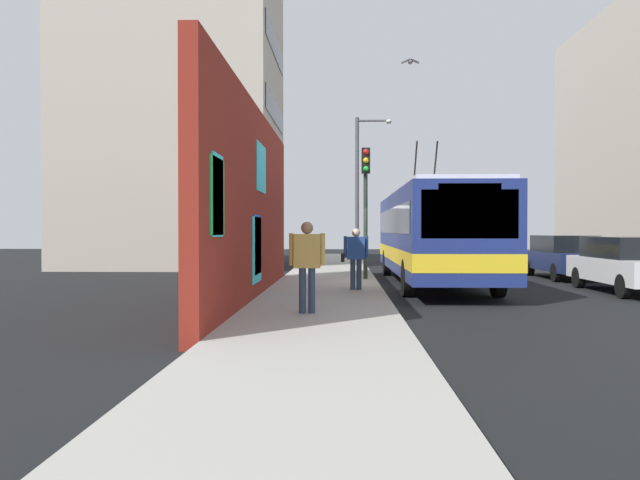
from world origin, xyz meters
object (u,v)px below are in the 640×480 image
object	(u,v)px
pedestrian_near_wall	(307,259)
traffic_light	(366,191)
city_bus	(432,232)
parked_car_navy	(564,256)
pedestrian_at_curb	(356,254)
street_lamp	(361,181)
parked_car_white	(630,263)

from	to	relation	value
pedestrian_near_wall	traffic_light	bearing A→B (deg)	-9.32
city_bus	traffic_light	xyz separation A→B (m)	(0.28, 2.15, 1.36)
city_bus	pedestrian_near_wall	bearing A→B (deg)	157.23
city_bus	parked_car_navy	size ratio (longest dim) A/B	2.66
city_bus	traffic_light	world-z (taller)	city_bus
city_bus	pedestrian_at_curb	distance (m)	4.43
street_lamp	pedestrian_at_curb	bearing A→B (deg)	177.69
pedestrian_at_curb	street_lamp	distance (m)	12.44
parked_car_white	street_lamp	xyz separation A→B (m)	(11.19, 7.27, 3.20)
traffic_light	street_lamp	size ratio (longest dim) A/B	0.64
pedestrian_near_wall	traffic_light	distance (m)	9.18
traffic_light	pedestrian_at_curb	bearing A→B (deg)	173.92
traffic_light	street_lamp	world-z (taller)	street_lamp
parked_car_white	traffic_light	size ratio (longest dim) A/B	1.10
parked_car_white	pedestrian_at_curb	distance (m)	7.82
parked_car_navy	pedestrian_near_wall	xyz separation A→B (m)	(-11.32, 8.81, 0.38)
pedestrian_near_wall	street_lamp	world-z (taller)	street_lamp
pedestrian_at_curb	parked_car_white	bearing A→B (deg)	-83.39
traffic_light	city_bus	bearing A→B (deg)	-97.40
pedestrian_at_curb	pedestrian_near_wall	size ratio (longest dim) A/B	0.93
parked_car_white	traffic_light	distance (m)	8.23
city_bus	parked_car_navy	xyz separation A→B (m)	(2.73, -5.20, -0.89)
city_bus	pedestrian_near_wall	world-z (taller)	city_bus
pedestrian_at_curb	pedestrian_near_wall	xyz separation A→B (m)	(-5.02, 1.05, 0.09)
pedestrian_at_curb	street_lamp	world-z (taller)	street_lamp
parked_car_navy	street_lamp	xyz separation A→B (m)	(5.79, 7.27, 3.20)
city_bus	street_lamp	size ratio (longest dim) A/B	1.84
pedestrian_near_wall	street_lamp	xyz separation A→B (m)	(17.11, -1.53, 2.82)
parked_car_navy	pedestrian_at_curb	size ratio (longest dim) A/B	2.83
city_bus	pedestrian_near_wall	distance (m)	9.33
pedestrian_near_wall	parked_car_navy	bearing A→B (deg)	-37.89
parked_car_navy	street_lamp	distance (m)	9.83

